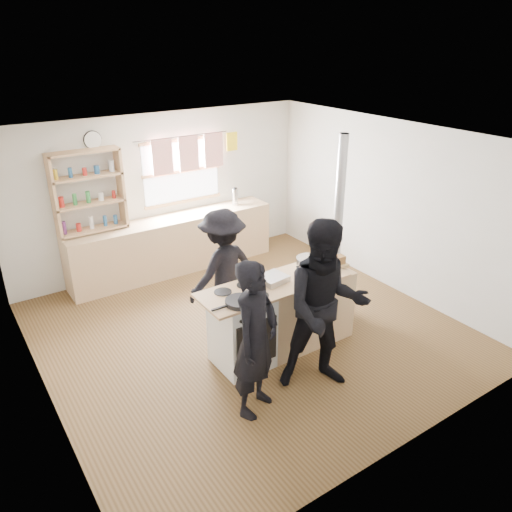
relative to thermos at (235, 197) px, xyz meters
The scene contains 14 objects.
ground 2.73m from the thermos, 118.07° to the right, with size 5.00×5.00×0.01m, color brown.
back_counter 1.32m from the thermos, behind, with size 3.40×0.55×0.90m, color tan.
shelving_unit 2.43m from the thermos, behind, with size 1.00×0.28×1.20m.
thermos is the anchor object (origin of this frame).
cooking_island 3.01m from the thermos, 110.57° to the right, with size 1.97×0.64×0.93m.
skillet_greens 3.44m from the thermos, 120.87° to the right, with size 0.34×0.34×0.05m.
roast_tray 2.96m from the thermos, 113.20° to the right, with size 0.35×0.32×0.07m.
stockpot_stove 3.03m from the thermos, 117.84° to the right, with size 0.24×0.24×0.19m.
stockpot_counter 2.86m from the thermos, 103.74° to the right, with size 0.31×0.31×0.23m.
bread_board 2.81m from the thermos, 95.18° to the right, with size 0.29×0.22×0.12m.
flue_heater 2.57m from the thermos, 90.47° to the right, with size 0.35×0.35×2.50m.
person_near_left 4.00m from the thermos, 118.89° to the right, with size 0.61×0.40×1.68m, color black.
person_near_right 3.72m from the thermos, 107.03° to the right, with size 0.94×0.73×1.93m, color black.
person_far 2.34m from the thermos, 125.67° to the right, with size 1.04×0.60×1.61m, color black.
Camera 1 is at (-3.04, -4.70, 3.60)m, focal length 35.00 mm.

